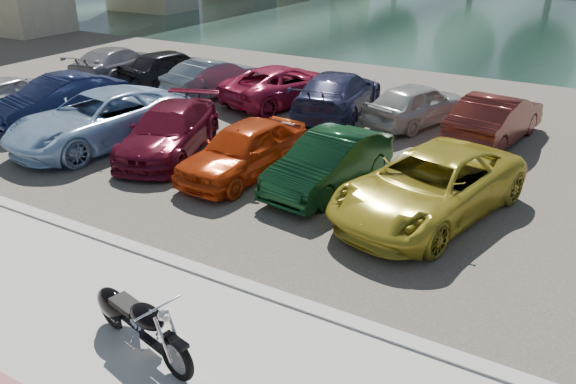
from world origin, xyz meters
name	(u,v)px	position (x,y,z in m)	size (l,w,h in m)	color
ground	(199,371)	(0.00, 0.00, 0.00)	(200.00, 200.00, 0.00)	#595447
kerb	(271,296)	(0.00, 2.00, 0.07)	(60.00, 0.30, 0.14)	#AEACA3
parking_lot	(428,143)	(0.00, 11.00, 0.02)	(60.00, 18.00, 0.04)	#464038
river	(551,20)	(0.00, 40.00, 0.00)	(120.00, 40.00, 0.00)	#182B27
motorcycle	(134,319)	(-1.11, -0.08, 0.56)	(2.30, 0.89, 1.05)	black
car_1	(58,100)	(-11.08, 6.91, 0.78)	(1.56, 4.48, 1.48)	#131A3C
car_2	(100,119)	(-8.32, 6.10, 0.80)	(2.53, 5.50, 1.53)	#97B8DC
car_3	(169,131)	(-6.06, 6.49, 0.70)	(1.85, 4.55, 1.32)	#5C0D20
car_4	(244,149)	(-3.38, 6.25, 0.73)	(1.63, 4.06, 1.38)	#C2370C
car_5	(329,162)	(-1.15, 6.62, 0.70)	(1.40, 4.03, 1.33)	#0E3418
car_6	(429,186)	(1.39, 6.36, 0.76)	(2.39, 5.18, 1.44)	gold
car_7	(117,63)	(-13.68, 12.08, 0.72)	(1.90, 4.69, 1.36)	gray
car_8	(172,67)	(-11.04, 12.45, 0.78)	(1.74, 4.32, 1.47)	black
car_9	(215,78)	(-8.61, 12.05, 0.73)	(1.45, 4.17, 1.37)	slate
car_10	(284,84)	(-5.85, 12.49, 0.71)	(2.24, 4.86, 1.35)	#AE1D40
car_11	(338,93)	(-3.55, 12.20, 0.77)	(2.05, 5.04, 1.46)	#282B4E
car_12	(417,104)	(-0.88, 12.47, 0.73)	(1.62, 4.03, 1.37)	#ADADA8
car_13	(495,118)	(1.64, 12.02, 0.76)	(1.52, 4.36, 1.44)	#571C17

